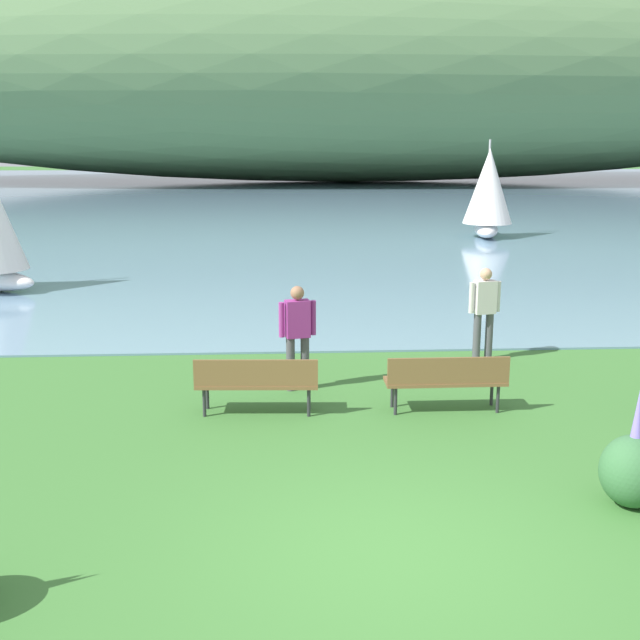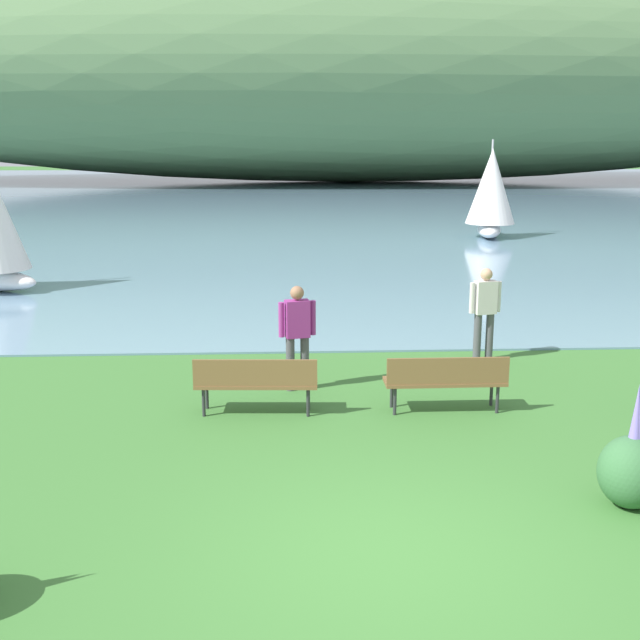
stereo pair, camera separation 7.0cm
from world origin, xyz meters
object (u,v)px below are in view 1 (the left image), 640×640
(sailboat_mid_bay, at_px, (488,192))
(park_bench_further_along, at_px, (257,381))
(park_bench_near_camera, at_px, (446,378))
(person_on_the_grass, at_px, (298,331))
(person_at_shoreline, at_px, (484,308))

(sailboat_mid_bay, bearing_deg, park_bench_further_along, -113.44)
(park_bench_near_camera, height_order, sailboat_mid_bay, sailboat_mid_bay)
(park_bench_near_camera, bearing_deg, person_on_the_grass, 151.86)
(park_bench_further_along, height_order, person_at_shoreline, person_at_shoreline)
(person_at_shoreline, distance_m, sailboat_mid_bay, 17.85)
(sailboat_mid_bay, bearing_deg, person_on_the_grass, -113.07)
(park_bench_near_camera, relative_size, person_on_the_grass, 1.05)
(person_at_shoreline, bearing_deg, person_on_the_grass, -155.73)
(park_bench_further_along, height_order, sailboat_mid_bay, sailboat_mid_bay)
(park_bench_further_along, distance_m, person_on_the_grass, 1.37)
(park_bench_near_camera, bearing_deg, sailboat_mid_bay, 73.71)
(park_bench_near_camera, distance_m, park_bench_further_along, 2.80)
(park_bench_further_along, height_order, person_on_the_grass, person_on_the_grass)
(park_bench_further_along, distance_m, sailboat_mid_bay, 21.74)
(park_bench_further_along, relative_size, person_on_the_grass, 1.07)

